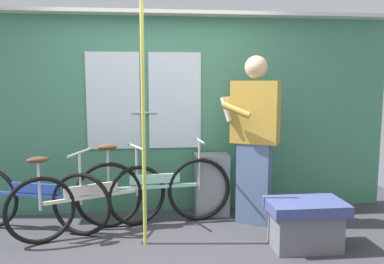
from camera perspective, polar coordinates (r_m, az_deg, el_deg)
The scene contains 9 objects.
ground_plane at distance 3.70m, azimuth -3.66°, elevation -17.46°, with size 6.42×4.00×0.04m, color #38383D.
train_door_wall at distance 4.56m, azimuth -4.51°, elevation 3.23°, with size 5.42×0.28×2.30m.
bicycle_near_door at distance 4.24m, azimuth -5.53°, elevation -8.46°, with size 1.67×0.44×0.91m.
bicycle_leaning_behind at distance 4.34m, azimuth -22.13°, elevation -8.99°, with size 1.61×0.65×0.86m.
bicycle_by_pole at distance 4.08m, azimuth -14.59°, elevation -9.63°, with size 1.51×0.74×0.87m.
passenger_reading_newspaper at distance 4.19m, azimuth 9.05°, elevation -0.62°, with size 0.65×0.60×1.80m.
trash_bin_by_wall at distance 4.54m, azimuth 2.87°, elevation -7.64°, with size 0.38×0.28×0.71m, color gray.
handrail_pole at distance 3.58m, azimuth -7.12°, elevation 0.90°, with size 0.04×0.04×2.26m, color #C6C14C.
bench_seat_corner at distance 3.82m, azimuth 16.22°, elevation -12.67°, with size 0.70×0.44×0.45m.
Camera 1 is at (-0.13, -3.35, 1.54)m, focal length 36.46 mm.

